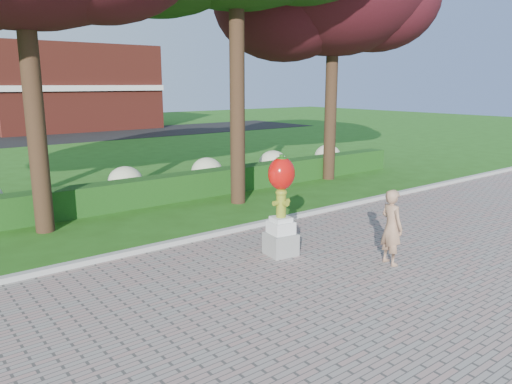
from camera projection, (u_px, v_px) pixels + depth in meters
ground at (262, 288)px, 8.86m from camera, size 100.00×100.00×0.00m
curb at (178, 243)px, 11.14m from camera, size 40.00×0.18×0.15m
lawn_hedge at (107, 197)px, 14.14m from camera, size 24.00×0.70×0.80m
hydrangea_row at (112, 184)px, 15.22m from camera, size 20.10×1.10×0.99m
building_right at (69, 88)px, 39.10m from camera, size 12.00×8.00×6.40m
hydrant_sculpture at (281, 203)px, 10.25m from camera, size 0.66×0.66×2.12m
woman at (392, 227)px, 9.79m from camera, size 0.48×0.62×1.51m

